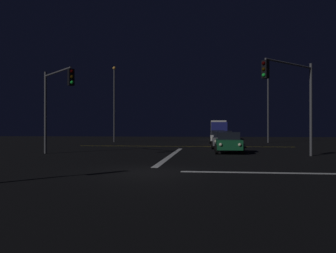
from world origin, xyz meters
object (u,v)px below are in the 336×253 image
at_px(sedan_gray, 222,140).
at_px(streetlamp_left_far, 114,99).
at_px(traffic_signal_ne, 293,89).
at_px(sedan_black, 218,136).
at_px(streetlamp_right_far, 268,100).
at_px(sedan_white, 218,137).
at_px(traffic_signal_nw, 56,95).
at_px(sedan_green, 228,142).
at_px(box_truck, 218,129).
at_px(sedan_orange, 224,138).

xyz_separation_m(sedan_gray, streetlamp_left_far, (-13.88, 12.98, 4.98)).
xyz_separation_m(traffic_signal_ne, streetlamp_left_far, (-17.92, 22.72, 1.44)).
bearing_deg(sedan_gray, streetlamp_left_far, 136.92).
distance_m(sedan_black, streetlamp_right_far, 8.78).
height_order(sedan_white, traffic_signal_nw, traffic_signal_nw).
xyz_separation_m(sedan_green, sedan_gray, (-0.22, 5.95, 0.00)).
bearing_deg(traffic_signal_nw, streetlamp_right_far, 51.54).
distance_m(sedan_gray, sedan_black, 17.04).
bearing_deg(traffic_signal_nw, sedan_green, 17.30).
bearing_deg(streetlamp_left_far, traffic_signal_nw, -84.58).
bearing_deg(traffic_signal_ne, streetlamp_right_far, 84.41).
bearing_deg(streetlamp_left_far, sedan_white, -8.34).
bearing_deg(streetlamp_left_far, traffic_signal_ne, -51.74).
height_order(box_truck, streetlamp_left_far, streetlamp_left_far).
distance_m(traffic_signal_ne, streetlamp_right_far, 22.86).
distance_m(sedan_gray, streetlamp_left_far, 19.64).
xyz_separation_m(sedan_black, streetlamp_right_far, (6.24, -4.07, 4.65)).
xyz_separation_m(sedan_white, traffic_signal_nw, (-11.58, -20.64, 3.38)).
bearing_deg(streetlamp_right_far, streetlamp_left_far, 180.00).
distance_m(traffic_signal_ne, streetlamp_left_far, 28.98).
height_order(box_truck, streetlamp_right_far, streetlamp_right_far).
relative_size(sedan_gray, streetlamp_right_far, 0.46).
height_order(sedan_green, box_truck, box_truck).
relative_size(sedan_white, box_truck, 0.52).
height_order(sedan_orange, streetlamp_right_far, streetlamp_right_far).
distance_m(sedan_orange, traffic_signal_ne, 16.20).
height_order(sedan_orange, sedan_black, same).
bearing_deg(box_truck, sedan_orange, -89.78).
distance_m(box_truck, traffic_signal_ne, 34.33).
xyz_separation_m(box_truck, streetlamp_right_far, (5.96, -11.30, 3.74)).
xyz_separation_m(sedan_orange, traffic_signal_ne, (3.67, -15.38, 3.54)).
bearing_deg(box_truck, sedan_white, -91.95).
relative_size(sedan_orange, streetlamp_right_far, 0.46).
bearing_deg(sedan_green, streetlamp_left_far, 126.67).
relative_size(sedan_green, sedan_gray, 1.00).
relative_size(sedan_white, streetlamp_right_far, 0.46).
bearing_deg(traffic_signal_nw, sedan_white, 60.70).
relative_size(traffic_signal_nw, streetlamp_right_far, 0.63).
xyz_separation_m(sedan_green, streetlamp_right_far, (6.05, 18.93, 4.65)).
xyz_separation_m(sedan_green, sedan_orange, (0.16, 11.58, 0.00)).
bearing_deg(sedan_gray, streetlamp_right_far, 64.22).
bearing_deg(traffic_signal_nw, box_truck, 70.49).
distance_m(traffic_signal_nw, streetlamp_left_far, 22.81).
height_order(sedan_white, streetlamp_right_far, streetlamp_right_far).
bearing_deg(box_truck, sedan_green, -90.16).
bearing_deg(traffic_signal_ne, sedan_green, 135.22).
height_order(sedan_white, streetlamp_left_far, streetlamp_left_far).
bearing_deg(sedan_orange, streetlamp_right_far, 51.28).
relative_size(traffic_signal_ne, streetlamp_left_far, 0.61).
relative_size(sedan_orange, sedan_black, 1.00).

